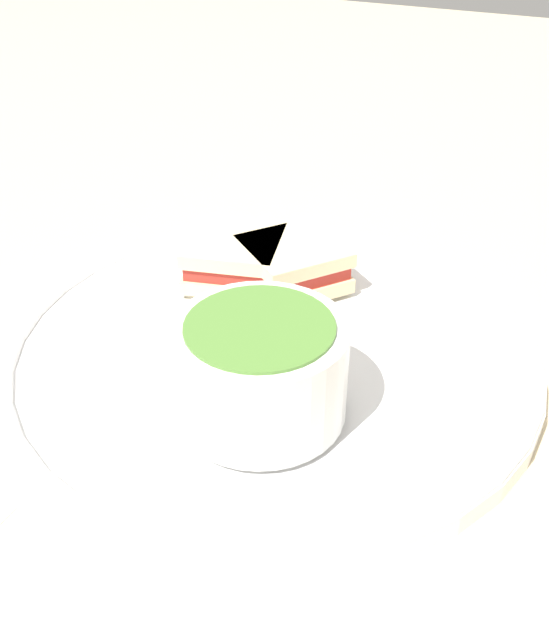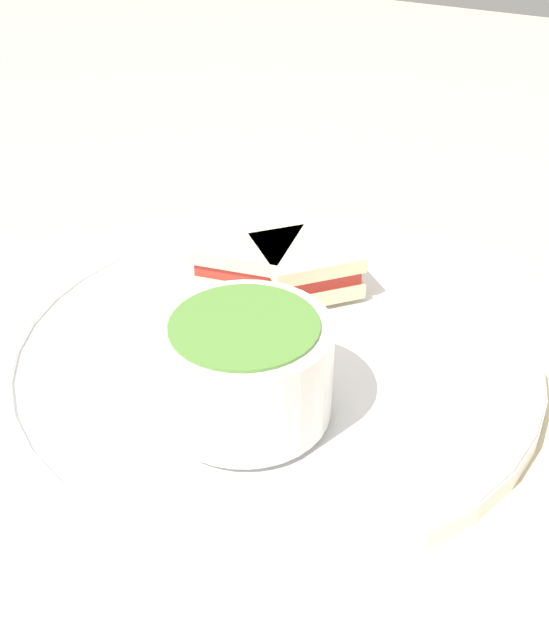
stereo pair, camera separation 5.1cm
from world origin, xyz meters
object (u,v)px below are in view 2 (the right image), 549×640
(soup_bowl, at_px, (245,367))
(sandwich_half_near, at_px, (306,265))
(sandwich_half_far, at_px, (248,256))
(spoon, at_px, (173,407))

(soup_bowl, bearing_deg, sandwich_half_near, 104.93)
(sandwich_half_near, xyz_separation_m, sandwich_half_far, (-0.05, -0.01, 0.00))
(spoon, bearing_deg, sandwich_half_near, 107.92)
(spoon, xyz_separation_m, sandwich_half_near, (-0.00, 0.17, 0.01))
(soup_bowl, distance_m, sandwich_half_far, 0.16)
(spoon, distance_m, sandwich_half_far, 0.17)
(soup_bowl, relative_size, spoon, 0.90)
(spoon, height_order, sandwich_half_far, sandwich_half_far)
(spoon, height_order, sandwich_half_near, sandwich_half_near)
(sandwich_half_near, bearing_deg, soup_bowl, -75.07)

